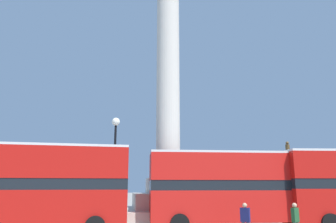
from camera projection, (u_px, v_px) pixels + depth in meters
name	position (u px, v px, depth m)	size (l,w,h in m)	color
monument_column	(168.00, 145.00, 22.22)	(6.22, 6.22, 19.18)	beige
bus_a	(237.00, 186.00, 18.86)	(10.20, 3.27, 4.32)	red
bus_b	(25.00, 185.00, 16.53)	(10.32, 3.24, 4.47)	#B7140F
equestrian_statue	(291.00, 192.00, 27.78)	(3.39, 2.87, 6.21)	beige
street_lamp	(115.00, 157.00, 19.87)	(0.50, 0.50, 6.55)	black
pedestrian_near_lamp	(245.00, 219.00, 14.99)	(0.43, 0.42, 1.64)	#4C473D
pedestrian_by_plinth	(296.00, 220.00, 14.89)	(0.45, 0.38, 1.64)	#4C473D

